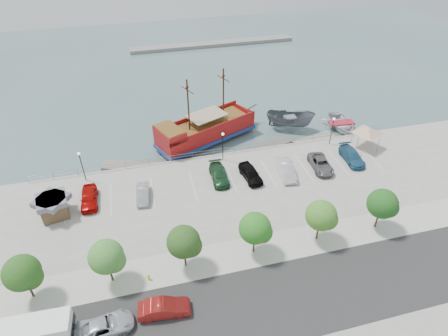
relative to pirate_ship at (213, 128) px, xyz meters
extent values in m
plane|color=#476467|center=(-0.30, -13.70, -1.87)|extent=(160.00, 160.00, 0.00)
cube|color=#2C2C2C|center=(-0.30, -29.70, -0.86)|extent=(100.00, 8.00, 0.04)
cube|color=beige|center=(-0.30, -23.70, -0.86)|extent=(100.00, 4.00, 0.05)
cylinder|color=gray|center=(-0.30, -5.90, 0.08)|extent=(50.00, 0.06, 0.06)
cylinder|color=gray|center=(-0.30, -5.90, -0.32)|extent=(50.00, 0.06, 0.06)
cube|color=gray|center=(9.70, 41.30, -1.47)|extent=(40.00, 3.00, 0.80)
cube|color=maroon|center=(-1.18, -0.50, -0.09)|extent=(15.65, 10.21, 2.44)
cube|color=navy|center=(-1.18, -0.50, -0.88)|extent=(16.02, 10.58, 0.56)
cone|color=maroon|center=(6.42, 2.74, -0.09)|extent=(4.53, 5.32, 4.50)
cube|color=maroon|center=(-6.78, -2.90, 1.79)|extent=(4.43, 5.42, 1.31)
cube|color=brown|center=(-6.78, -2.90, 2.49)|extent=(4.11, 5.00, 0.11)
cube|color=brown|center=(-0.74, -0.32, 1.18)|extent=(12.84, 8.58, 0.14)
cube|color=maroon|center=(-2.06, 1.57, 1.46)|extent=(13.88, 6.07, 0.66)
cube|color=maroon|center=(-0.29, -2.57, 1.46)|extent=(13.88, 6.07, 0.66)
cylinder|color=#382111|center=(1.85, 0.79, 4.98)|extent=(0.30, 0.30, 7.69)
cylinder|color=#382111|center=(-3.76, -1.61, 4.98)|extent=(0.30, 0.30, 7.69)
cylinder|color=#382111|center=(1.85, 0.79, 7.33)|extent=(1.23, 2.64, 0.13)
cylinder|color=#382111|center=(-3.76, -1.61, 7.33)|extent=(1.23, 2.64, 0.13)
cube|color=tan|center=(-1.00, -0.43, 2.54)|extent=(6.40, 5.42, 0.11)
cylinder|color=#382111|center=(7.02, 3.00, 1.04)|extent=(2.21, 1.06, 0.56)
imported|color=#595D67|center=(12.34, -0.33, -0.42)|extent=(7.98, 5.62, 2.90)
imported|color=silver|center=(20.35, -2.27, -1.16)|extent=(5.48, 7.25, 1.42)
cube|color=gray|center=(-12.84, -4.50, -1.66)|extent=(7.68, 4.55, 0.42)
cube|color=#6A645A|center=(7.57, -4.50, -1.67)|extent=(7.23, 4.12, 0.40)
cube|color=gray|center=(14.73, -4.50, -1.68)|extent=(7.02, 3.37, 0.39)
cube|color=brown|center=(-21.32, -12.98, 0.13)|extent=(3.19, 3.19, 2.01)
cube|color=slate|center=(-21.32, -12.98, 1.37)|extent=(3.62, 3.62, 0.64)
cylinder|color=slate|center=(19.15, -7.40, 0.34)|extent=(0.10, 0.10, 2.42)
cylinder|color=slate|center=(21.86, -8.31, 0.34)|extent=(0.10, 0.10, 2.42)
cylinder|color=slate|center=(18.23, -10.11, 0.34)|extent=(0.10, 0.10, 2.42)
cylinder|color=slate|center=(20.94, -11.03, 0.34)|extent=(0.10, 0.10, 2.42)
pyramid|color=silver|center=(20.05, -9.21, 2.48)|extent=(5.85, 5.85, 0.99)
imported|color=#B5B9C0|center=(-15.93, -28.76, -0.20)|extent=(5.06, 2.80, 1.34)
imported|color=maroon|center=(-10.94, -28.36, -0.12)|extent=(4.66, 2.02, 1.49)
cube|color=white|center=(-21.63, -28.20, 0.29)|extent=(6.57, 2.50, 2.32)
cube|color=black|center=(-21.63, -28.20, 0.15)|extent=(6.67, 2.59, 0.74)
cylinder|color=#DAC401|center=(-11.95, -24.50, -0.60)|extent=(0.22, 0.22, 0.55)
sphere|color=#DAC401|center=(-11.95, -24.50, -0.30)|extent=(0.24, 0.24, 0.24)
cylinder|color=black|center=(-18.30, -7.20, 1.13)|extent=(0.12, 0.12, 4.00)
sphere|color=#FFF2CC|center=(-18.30, -7.20, 3.23)|extent=(0.36, 0.36, 0.36)
cylinder|color=black|center=(-0.30, -7.20, 1.13)|extent=(0.12, 0.12, 4.00)
sphere|color=#FFF2CC|center=(-0.30, -7.20, 3.23)|extent=(0.36, 0.36, 0.36)
cylinder|color=black|center=(15.70, -7.20, 1.13)|extent=(0.12, 0.12, 4.00)
sphere|color=#FFF2CC|center=(15.70, -7.20, 3.23)|extent=(0.36, 0.36, 0.36)
cylinder|color=#473321|center=(-22.30, -23.70, 0.23)|extent=(0.20, 0.20, 2.20)
sphere|color=#255019|center=(-22.30, -23.70, 2.53)|extent=(3.20, 3.20, 3.20)
sphere|color=#255019|center=(-21.70, -24.00, 2.13)|extent=(2.20, 2.20, 2.20)
cylinder|color=#473321|center=(-15.30, -23.70, 0.23)|extent=(0.20, 0.20, 2.20)
sphere|color=#3C772D|center=(-15.30, -23.70, 2.53)|extent=(3.20, 3.20, 3.20)
sphere|color=#3C772D|center=(-14.70, -24.00, 2.13)|extent=(2.20, 2.20, 2.20)
cylinder|color=#473321|center=(-8.30, -23.70, 0.23)|extent=(0.20, 0.20, 2.20)
sphere|color=#27481A|center=(-8.30, -23.70, 2.53)|extent=(3.20, 3.20, 3.20)
sphere|color=#27481A|center=(-7.70, -24.00, 2.13)|extent=(2.20, 2.20, 2.20)
cylinder|color=#473321|center=(-1.30, -23.70, 0.23)|extent=(0.20, 0.20, 2.20)
sphere|color=#276A1D|center=(-1.30, -23.70, 2.53)|extent=(3.20, 3.20, 3.20)
sphere|color=#276A1D|center=(-0.70, -24.00, 2.13)|extent=(2.20, 2.20, 2.20)
cylinder|color=#473321|center=(5.70, -23.70, 0.23)|extent=(0.20, 0.20, 2.20)
sphere|color=#3E7425|center=(5.70, -23.70, 2.53)|extent=(3.20, 3.20, 3.20)
sphere|color=#3E7425|center=(6.30, -24.00, 2.13)|extent=(2.20, 2.20, 2.20)
cylinder|color=#473321|center=(12.70, -23.70, 0.23)|extent=(0.20, 0.20, 2.20)
sphere|color=#1D4E18|center=(12.70, -23.70, 2.53)|extent=(3.20, 3.20, 3.20)
sphere|color=#1D4E18|center=(13.30, -24.00, 2.13)|extent=(2.20, 2.20, 2.20)
imported|color=#AC0805|center=(-17.65, -11.78, -0.08)|extent=(1.87, 4.64, 1.58)
imported|color=#AAABAD|center=(-11.50, -12.49, -0.21)|extent=(1.79, 4.15, 1.33)
imported|color=#1C4526|center=(-1.85, -11.25, -0.15)|extent=(2.17, 5.01, 1.43)
imported|color=black|center=(2.10, -12.07, -0.08)|extent=(2.40, 4.83, 1.58)
imported|color=silver|center=(6.78, -12.48, -0.06)|extent=(2.30, 5.09, 1.62)
imported|color=slate|center=(11.72, -12.36, -0.17)|extent=(2.84, 5.24, 1.39)
imported|color=#265A7C|center=(16.59, -11.81, -0.13)|extent=(2.35, 5.19, 1.48)
camera|label=1|loc=(-10.60, -47.65, 28.87)|focal=30.00mm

